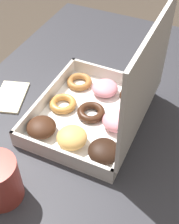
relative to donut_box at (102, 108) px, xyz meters
The scene contains 3 objects.
dining_table 0.16m from the donut_box, ahead, with size 1.22×0.77×0.71m.
donut_box is the anchor object (origin of this frame).
paper_napkin 0.27m from the donut_box, 86.31° to the right, with size 0.14×0.11×0.01m.
Camera 1 is at (0.44, 0.20, 1.28)m, focal length 50.00 mm.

